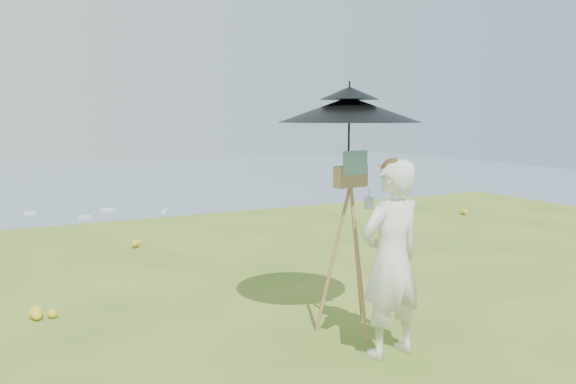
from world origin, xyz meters
TOP-DOWN VIEW (x-y plane):
  - ground at (0.00, 0.00)m, footprint 14.00×14.00m
  - bay_water at (0.00, 240.00)m, footprint 700.00×700.00m
  - slope_trees at (0.00, 35.00)m, footprint 110.00×50.00m
  - harbor_town at (0.00, 75.00)m, footprint 110.00×22.00m
  - wildflowers at (0.00, 0.25)m, footprint 10.00×10.50m
  - painter at (-1.98, -0.66)m, footprint 0.66×0.47m
  - field_easel at (-2.00, -0.05)m, footprint 0.75×0.75m
  - sun_umbrella at (-2.00, -0.02)m, footprint 1.49×1.49m
  - painter_cap at (-1.98, -0.66)m, footprint 0.23×0.26m

SIDE VIEW (x-z plane):
  - bay_water at x=0.00m, z-range -34.00..-34.00m
  - harbor_town at x=0.00m, z-range -32.00..-27.00m
  - slope_trees at x=0.00m, z-range -18.00..-12.00m
  - ground at x=0.00m, z-range 0.00..0.00m
  - wildflowers at x=0.00m, z-range 0.00..0.12m
  - painter at x=-1.98m, z-range 0.00..1.72m
  - field_easel at x=-2.00m, z-range 0.00..1.76m
  - painter_cap at x=-1.98m, z-range 1.62..1.72m
  - sun_umbrella at x=-2.00m, z-range 1.44..2.39m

